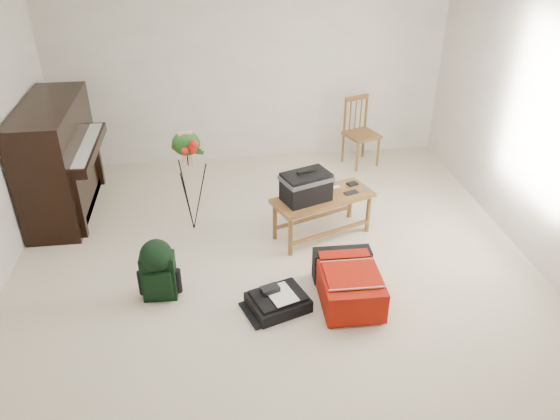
{
  "coord_description": "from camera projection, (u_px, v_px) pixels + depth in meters",
  "views": [
    {
      "loc": [
        -0.5,
        -4.04,
        3.16
      ],
      "look_at": [
        0.07,
        0.35,
        0.55
      ],
      "focal_mm": 35.0,
      "sensor_mm": 36.0,
      "label": 1
    }
  ],
  "objects": [
    {
      "name": "floor",
      "position": [
        277.0,
        279.0,
        5.11
      ],
      "size": [
        5.0,
        5.5,
        0.01
      ],
      "primitive_type": "cube",
      "color": "beige",
      "rests_on": "ground"
    },
    {
      "name": "wall_back",
      "position": [
        250.0,
        65.0,
        6.82
      ],
      "size": [
        5.0,
        0.04,
        2.5
      ],
      "primitive_type": "cube",
      "color": "silver",
      "rests_on": "floor"
    },
    {
      "name": "piano",
      "position": [
        59.0,
        161.0,
        5.93
      ],
      "size": [
        0.71,
        1.5,
        1.25
      ],
      "color": "black",
      "rests_on": "floor"
    },
    {
      "name": "bench",
      "position": [
        310.0,
        188.0,
        5.48
      ],
      "size": [
        1.12,
        0.75,
        0.8
      ],
      "rotation": [
        0.0,
        0.0,
        0.36
      ],
      "color": "brown",
      "rests_on": "floor"
    },
    {
      "name": "dining_chair",
      "position": [
        361.0,
        132.0,
        7.07
      ],
      "size": [
        0.49,
        0.49,
        0.88
      ],
      "rotation": [
        0.0,
        0.0,
        0.36
      ],
      "color": "brown",
      "rests_on": "floor"
    },
    {
      "name": "red_suitcase",
      "position": [
        347.0,
        280.0,
        4.83
      ],
      "size": [
        0.53,
        0.76,
        0.32
      ],
      "rotation": [
        0.0,
        0.0,
        -0.02
      ],
      "color": "#B01B07",
      "rests_on": "floor"
    },
    {
      "name": "black_duffel",
      "position": [
        278.0,
        301.0,
        4.73
      ],
      "size": [
        0.58,
        0.53,
        0.2
      ],
      "rotation": [
        0.0,
        0.0,
        0.34
      ],
      "color": "black",
      "rests_on": "floor"
    },
    {
      "name": "green_backpack",
      "position": [
        158.0,
        267.0,
        4.74
      ],
      "size": [
        0.3,
        0.28,
        0.58
      ],
      "rotation": [
        0.0,
        0.0,
        -0.04
      ],
      "color": "black",
      "rests_on": "floor"
    },
    {
      "name": "flower_stand",
      "position": [
        190.0,
        182.0,
        5.6
      ],
      "size": [
        0.39,
        0.39,
        1.15
      ],
      "rotation": [
        0.0,
        0.0,
        0.08
      ],
      "color": "black",
      "rests_on": "floor"
    }
  ]
}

